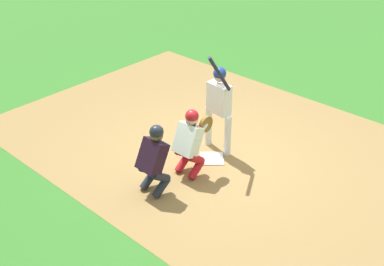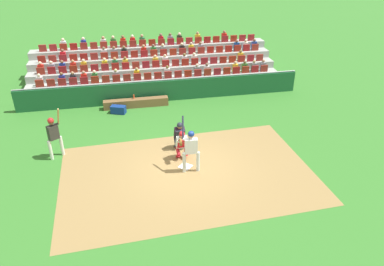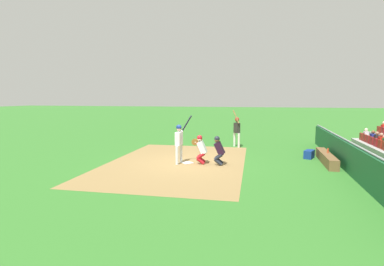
# 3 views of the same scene
# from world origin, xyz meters

# --- Properties ---
(ground_plane) EXTENTS (160.00, 160.00, 0.00)m
(ground_plane) POSITION_xyz_m (0.00, 0.00, 0.00)
(ground_plane) COLOR #317027
(infield_dirt_patch) EXTENTS (9.61, 6.38, 0.01)m
(infield_dirt_patch) POSITION_xyz_m (0.00, 0.50, 0.00)
(infield_dirt_patch) COLOR olive
(infield_dirt_patch) RESTS_ON ground_plane
(home_plate_marker) EXTENTS (0.62, 0.62, 0.02)m
(home_plate_marker) POSITION_xyz_m (0.00, 0.00, 0.02)
(home_plate_marker) COLOR white
(home_plate_marker) RESTS_ON infield_dirt_patch
(batter_at_plate) EXTENTS (0.67, 0.68, 2.15)m
(batter_at_plate) POSITION_xyz_m (-0.15, 0.33, 1.08)
(batter_at_plate) COLOR silver
(batter_at_plate) RESTS_ON ground_plane
(catcher_crouching) EXTENTS (0.48, 0.73, 1.29)m
(catcher_crouching) POSITION_xyz_m (0.03, -0.61, 0.72)
(catcher_crouching) COLOR #AF1820
(catcher_crouching) RESTS_ON ground_plane
(home_plate_umpire) EXTENTS (0.46, 0.47, 1.28)m
(home_plate_umpire) POSITION_xyz_m (-0.02, -1.42, 0.70)
(home_plate_umpire) COLOR #1E232D
(home_plate_umpire) RESTS_ON ground_plane
(dugout_wall) EXTENTS (15.12, 0.24, 1.22)m
(dugout_wall) POSITION_xyz_m (0.00, -6.62, 0.58)
(dugout_wall) COLOR #18512C
(dugout_wall) RESTS_ON ground_plane
(dugout_bench) EXTENTS (3.36, 0.40, 0.44)m
(dugout_bench) POSITION_xyz_m (1.50, -6.07, 0.22)
(dugout_bench) COLOR brown
(dugout_bench) RESTS_ON ground_plane
(water_bottle_on_bench) EXTENTS (0.07, 0.07, 0.22)m
(water_bottle_on_bench) POSITION_xyz_m (1.59, -6.14, 0.55)
(water_bottle_on_bench) COLOR #D44724
(water_bottle_on_bench) RESTS_ON dugout_bench
(equipment_duffel_bag) EXTENTS (0.81, 0.60, 0.39)m
(equipment_duffel_bag) POSITION_xyz_m (2.44, -5.47, 0.20)
(equipment_duffel_bag) COLOR navy
(equipment_duffel_bag) RESTS_ON ground_plane
(on_deck_batter) EXTENTS (0.72, 0.48, 2.21)m
(on_deck_batter) POSITION_xyz_m (4.95, -1.74, 1.10)
(on_deck_batter) COLOR silver
(on_deck_batter) RESTS_ON ground_plane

